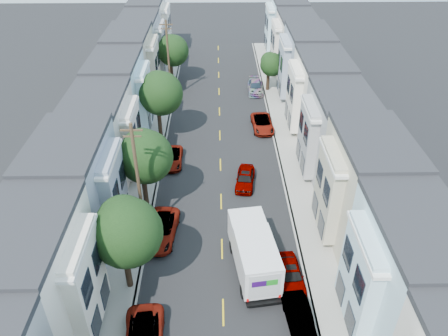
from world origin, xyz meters
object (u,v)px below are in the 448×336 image
(parked_right_c, at_px, (262,124))
(parked_right_d, at_px, (255,87))
(tree_b, at_px, (126,233))
(utility_pole_far, at_px, (169,60))
(parked_left_d, at_px, (172,158))
(utility_pole_near, at_px, (138,182))
(fedex_truck, at_px, (254,252))
(tree_d, at_px, (160,94))
(parked_left_c, at_px, (161,230))
(lead_sedan, at_px, (245,178))
(tree_e, at_px, (172,51))
(tree_far_r, at_px, (271,65))
(parked_right_b, at_px, (291,274))
(parked_right_a, at_px, (300,319))
(tree_c, at_px, (145,157))

(parked_right_c, height_order, parked_right_d, parked_right_d)
(tree_b, bearing_deg, utility_pole_far, 90.00)
(utility_pole_far, relative_size, parked_left_d, 2.23)
(utility_pole_near, xyz_separation_m, parked_right_d, (11.20, 27.91, -4.45))
(fedex_truck, bearing_deg, parked_left_d, 108.18)
(tree_d, xyz_separation_m, parked_left_c, (1.40, -16.21, -4.55))
(parked_left_d, bearing_deg, lead_sedan, -28.51)
(tree_e, distance_m, utility_pole_far, 5.31)
(parked_right_d, bearing_deg, tree_far_r, 12.23)
(parked_right_b, bearing_deg, tree_e, 102.64)
(tree_d, distance_m, parked_right_c, 12.24)
(parked_right_c, bearing_deg, lead_sedan, -106.22)
(tree_e, distance_m, utility_pole_near, 31.28)
(tree_d, relative_size, parked_left_d, 1.71)
(utility_pole_near, bearing_deg, lead_sedan, 37.30)
(tree_e, distance_m, parked_right_a, 42.13)
(tree_c, height_order, fedex_truck, tree_c)
(parked_left_c, bearing_deg, utility_pole_far, 98.21)
(parked_right_d, bearing_deg, parked_left_d, -117.82)
(tree_b, bearing_deg, utility_pole_near, 89.98)
(utility_pole_near, height_order, lead_sedan, utility_pole_near)
(tree_c, bearing_deg, parked_right_d, 65.34)
(utility_pole_near, bearing_deg, parked_right_d, 68.14)
(parked_right_d, bearing_deg, parked_left_c, -107.69)
(tree_e, relative_size, parked_left_c, 1.27)
(tree_b, distance_m, tree_far_r, 36.43)
(utility_pole_far, height_order, parked_left_d, utility_pole_far)
(tree_b, bearing_deg, parked_left_d, 84.99)
(parked_right_a, xyz_separation_m, parked_right_b, (0.00, 3.83, -0.01))
(parked_right_b, bearing_deg, fedex_truck, 152.97)
(tree_e, relative_size, tree_far_r, 1.29)
(parked_left_d, bearing_deg, tree_b, -95.71)
(utility_pole_far, height_order, fedex_truck, utility_pole_far)
(parked_right_c, bearing_deg, parked_left_d, -146.84)
(utility_pole_near, bearing_deg, tree_c, 90.04)
(tree_b, relative_size, tree_d, 0.98)
(tree_e, xyz_separation_m, parked_right_c, (11.20, -13.82, -3.89))
(tree_d, bearing_deg, tree_c, -90.00)
(tree_e, distance_m, fedex_truck, 36.62)
(utility_pole_far, height_order, lead_sedan, utility_pole_far)
(lead_sedan, bearing_deg, parked_right_d, 91.37)
(tree_b, distance_m, parked_right_d, 35.64)
(tree_b, height_order, fedex_truck, tree_b)
(tree_b, height_order, tree_far_r, tree_b)
(tree_b, xyz_separation_m, parked_left_c, (1.40, 5.13, -4.37))
(tree_b, relative_size, tree_c, 1.01)
(tree_e, relative_size, utility_pole_near, 0.67)
(tree_c, xyz_separation_m, tree_far_r, (13.20, 24.78, -1.50))
(parked_left_d, height_order, parked_right_c, parked_right_c)
(tree_b, relative_size, tree_far_r, 1.43)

